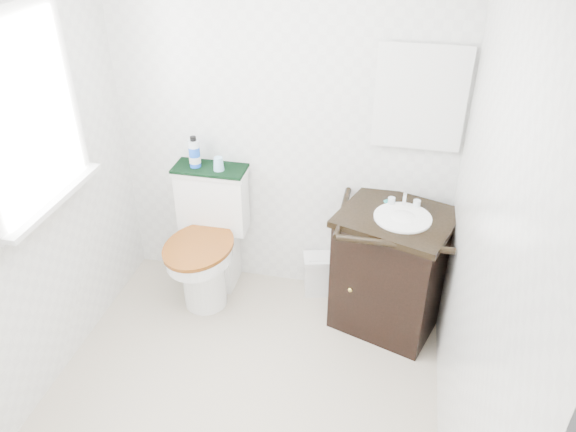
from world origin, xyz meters
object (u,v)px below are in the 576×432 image
at_px(vanity, 391,268).
at_px(cup, 219,164).
at_px(toilet, 209,245).
at_px(trash_bin, 318,274).
at_px(mouthwash_bottle, 194,153).

distance_m(vanity, cup, 1.28).
bearing_deg(vanity, cup, 171.90).
height_order(vanity, cup, cup).
distance_m(toilet, cup, 0.58).
bearing_deg(toilet, vanity, -2.76).
xyz_separation_m(vanity, cup, (-1.16, 0.16, 0.53)).
relative_size(toilet, trash_bin, 2.99).
bearing_deg(toilet, cup, 56.03).
distance_m(trash_bin, cup, 1.04).
relative_size(toilet, cup, 10.19).
xyz_separation_m(toilet, mouthwash_bottle, (-0.09, 0.12, 0.62)).
height_order(vanity, mouthwash_bottle, mouthwash_bottle).
height_order(toilet, mouthwash_bottle, mouthwash_bottle).
relative_size(vanity, mouthwash_bottle, 4.40).
distance_m(toilet, vanity, 1.23).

